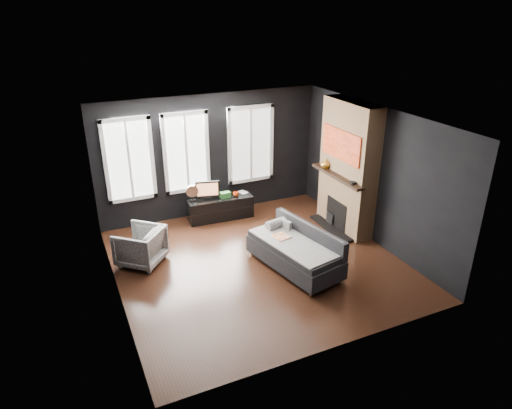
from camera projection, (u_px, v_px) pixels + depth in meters
name	position (u px, v px, depth m)	size (l,w,h in m)	color
floor	(258.00, 263.00, 8.47)	(5.00, 5.00, 0.00)	black
ceiling	(258.00, 119.00, 7.37)	(5.00, 5.00, 0.00)	white
wall_back	(210.00, 156.00, 10.00)	(5.00, 0.02, 2.70)	black
wall_left	(110.00, 223.00, 6.97)	(0.02, 5.00, 2.70)	black
wall_right	(375.00, 175.00, 8.87)	(0.02, 5.00, 2.70)	black
windows	(188.00, 111.00, 9.37)	(4.00, 0.16, 1.76)	white
fireplace	(348.00, 167.00, 9.29)	(0.70, 1.62, 2.70)	#93724C
sofa	(294.00, 249.00, 8.15)	(0.92, 1.83, 0.79)	#28272A
stripe_pillow	(285.00, 227.00, 8.57)	(0.07, 0.28, 0.28)	gray
armchair	(140.00, 244.00, 8.32)	(0.75, 0.70, 0.77)	silver
media_console	(220.00, 208.00, 10.13)	(1.44, 0.45, 0.49)	black
monitor	(207.00, 189.00, 9.87)	(0.53, 0.11, 0.47)	black
desk_fan	(192.00, 193.00, 9.79)	(0.27, 0.27, 0.38)	#A4A4A4
mug	(236.00, 194.00, 10.08)	(0.13, 0.10, 0.13)	#CD400D
book	(240.00, 189.00, 10.21)	(0.16, 0.02, 0.22)	#B2A48C
storage_box	(225.00, 195.00, 10.02)	(0.23, 0.14, 0.12)	#2A6829
mantel_vase	(326.00, 163.00, 9.57)	(0.21, 0.21, 0.21)	orange
mantel_clock	(353.00, 183.00, 8.78)	(0.12, 0.12, 0.04)	black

